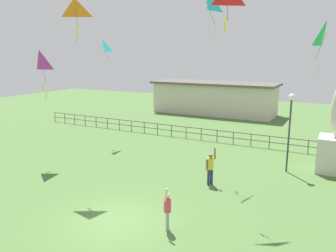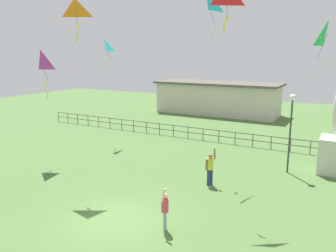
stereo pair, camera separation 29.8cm
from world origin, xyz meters
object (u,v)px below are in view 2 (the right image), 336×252
Objects in this scene: kite_0 at (104,47)px; kite_6 at (75,9)px; person_1 at (165,209)px; person_4 at (210,167)px; kite_3 at (328,35)px; lamppost at (291,116)px; kite_5 at (207,2)px; kite_1 at (42,64)px.

kite_6 is (4.49, -7.50, 1.63)m from kite_0.
person_4 is (-0.23, 5.14, 0.09)m from person_1.
kite_3 is (4.30, 10.41, 6.80)m from person_1.
lamppost is 1.65× the size of kite_5.
person_1 is at bearing -112.42° from kite_3.
kite_3 reaches higher than person_1.
person_1 is 0.66× the size of kite_5.
person_4 is at bearing 7.65° from kite_1.
kite_3 is at bearing 24.18° from kite_1.
kite_0 is at bearing 155.41° from person_4.
kite_5 is at bearing 102.33° from person_1.
kite_0 reaches higher than person_1.
person_1 is 10.53m from kite_6.
kite_0 reaches higher than kite_1.
lamppost is 14.78m from kite_1.
kite_0 is at bearing 176.18° from lamppost.
kite_1 is 1.03× the size of kite_5.
person_1 is 13.16m from kite_3.
kite_1 is 10.23m from kite_5.
kite_5 reaches higher than kite_6.
person_1 is at bearing -19.65° from kite_1.
person_1 is 0.88× the size of kite_6.
person_1 is 12.33m from kite_1.
kite_6 is (-10.75, -7.87, 1.12)m from kite_3.
kite_6 is at bearing -157.32° from person_4.
person_4 is 11.59m from kite_1.
kite_0 is 6.39m from kite_1.
person_1 is 0.63× the size of kite_1.
kite_6 is (-4.78, -5.10, -0.63)m from kite_5.
lamppost is 1.97× the size of kite_0.
kite_5 is at bearing -14.54° from kite_0.
kite_0 is 9.84m from kite_5.
person_4 is 10.34m from kite_6.
person_4 is 9.66m from kite_3.
kite_5 is 7.02m from kite_6.
kite_6 reaches higher than kite_1.
kite_3 is at bearing 1.39° from kite_0.
kite_6 reaches higher than person_1.
lamppost is 2.52× the size of person_1.
kite_5 is (-4.62, -1.48, 6.17)m from lamppost.
kite_5 reaches higher than person_4.
kite_0 is 0.84× the size of kite_5.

